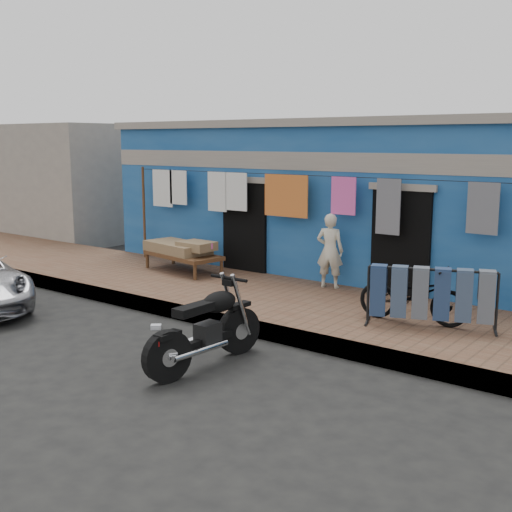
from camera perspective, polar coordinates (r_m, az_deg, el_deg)
The scene contains 14 objects.
ground at distance 8.93m, azimuth -7.95°, elevation -9.11°, with size 80.00×80.00×0.00m, color black.
sidewalk at distance 11.10m, azimuth 3.16°, elevation -4.49°, with size 28.00×3.00×0.25m, color brown.
curb at distance 9.98m, azimuth -1.58°, elevation -6.17°, with size 28.00×0.10×0.25m, color gray.
building at distance 14.26m, azimuth 12.35°, elevation 4.95°, with size 12.20×5.20×3.36m.
neighbor_left at distance 21.40m, azimuth -15.48°, elevation 6.54°, with size 6.00×5.00×3.40m, color #9E9384.
clothesline at distance 12.41m, azimuth 2.47°, elevation 4.96°, with size 10.06×0.06×2.10m.
seated_person at distance 11.87m, azimuth 6.59°, elevation 0.47°, with size 0.50×0.33×1.38m, color beige.
bicycle at distance 9.84m, azimuth 13.81°, elevation -2.79°, with size 0.57×1.62×1.05m, color black.
motorcycle at distance 8.44m, azimuth -4.56°, elevation -6.15°, with size 0.62×1.75×1.13m, color black, non-canonical shape.
charpoy at distance 13.42m, azimuth -6.48°, elevation -0.02°, with size 2.01×1.20×0.64m, color brown, non-canonical shape.
jeans_rack at distance 9.66m, azimuth 15.29°, elevation -3.51°, with size 1.91×1.05×0.92m, color black, non-canonical shape.
litter_a at distance 10.32m, azimuth -8.88°, elevation -6.24°, with size 0.16×0.13×0.07m, color silver.
litter_b at distance 9.46m, azimuth -1.01°, elevation -7.64°, with size 0.15×0.11×0.08m, color silver.
litter_c at distance 9.45m, azimuth -5.67°, elevation -7.68°, with size 0.22×0.17×0.09m, color silver.
Camera 1 is at (6.05, -5.87, 2.94)m, focal length 45.00 mm.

